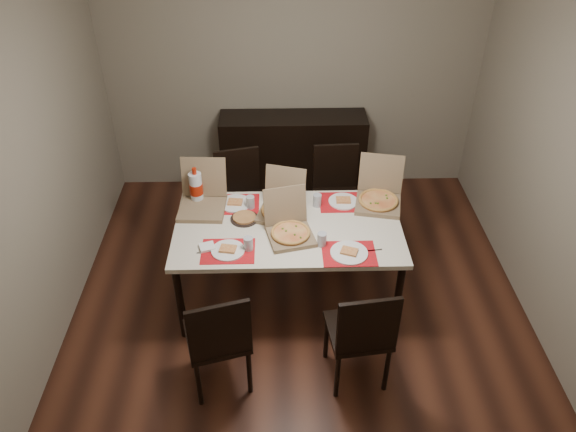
{
  "coord_description": "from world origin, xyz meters",
  "views": [
    {
      "loc": [
        -0.18,
        -3.39,
        3.45
      ],
      "look_at": [
        -0.09,
        0.15,
        0.85
      ],
      "focal_mm": 35.0,
      "sensor_mm": 36.0,
      "label": 1
    }
  ],
  "objects_px": {
    "sideboard": "(293,155)",
    "chair_far_left": "(240,195)",
    "chair_far_right": "(336,190)",
    "soda_bottle": "(196,188)",
    "chair_near_right": "(361,333)",
    "dining_table": "(288,233)",
    "pizza_box_center": "(290,229)",
    "chair_near_left": "(218,338)",
    "dip_bowl": "(297,215)"
  },
  "relations": [
    {
      "from": "sideboard",
      "to": "pizza_box_center",
      "type": "height_order",
      "value": "pizza_box_center"
    },
    {
      "from": "chair_near_right",
      "to": "soda_bottle",
      "type": "height_order",
      "value": "soda_bottle"
    },
    {
      "from": "dip_bowl",
      "to": "sideboard",
      "type": "bearing_deg",
      "value": 89.36
    },
    {
      "from": "chair_far_left",
      "to": "pizza_box_center",
      "type": "relative_size",
      "value": 2.1
    },
    {
      "from": "pizza_box_center",
      "to": "chair_near_left",
      "type": "bearing_deg",
      "value": -121.77
    },
    {
      "from": "sideboard",
      "to": "dining_table",
      "type": "height_order",
      "value": "sideboard"
    },
    {
      "from": "chair_near_right",
      "to": "chair_far_left",
      "type": "height_order",
      "value": "same"
    },
    {
      "from": "chair_far_left",
      "to": "soda_bottle",
      "type": "distance_m",
      "value": 0.67
    },
    {
      "from": "chair_far_left",
      "to": "chair_far_right",
      "type": "xyz_separation_m",
      "value": [
        0.9,
        0.06,
        0.0
      ]
    },
    {
      "from": "sideboard",
      "to": "chair_near_right",
      "type": "distance_m",
      "value": 2.57
    },
    {
      "from": "chair_near_right",
      "to": "soda_bottle",
      "type": "xyz_separation_m",
      "value": [
        -1.24,
        1.27,
        0.38
      ]
    },
    {
      "from": "chair_near_right",
      "to": "chair_far_right",
      "type": "height_order",
      "value": "same"
    },
    {
      "from": "chair_far_right",
      "to": "pizza_box_center",
      "type": "xyz_separation_m",
      "value": [
        -0.47,
        -0.99,
        0.29
      ]
    },
    {
      "from": "sideboard",
      "to": "chair_far_right",
      "type": "distance_m",
      "value": 0.85
    },
    {
      "from": "soda_bottle",
      "to": "dining_table",
      "type": "bearing_deg",
      "value": -25.54
    },
    {
      "from": "dining_table",
      "to": "chair_far_right",
      "type": "xyz_separation_m",
      "value": [
        0.48,
        0.87,
        -0.17
      ]
    },
    {
      "from": "chair_near_left",
      "to": "chair_far_left",
      "type": "distance_m",
      "value": 1.75
    },
    {
      "from": "chair_near_right",
      "to": "dip_bowl",
      "type": "relative_size",
      "value": 7.08
    },
    {
      "from": "sideboard",
      "to": "pizza_box_center",
      "type": "relative_size",
      "value": 3.39
    },
    {
      "from": "chair_near_left",
      "to": "chair_near_right",
      "type": "xyz_separation_m",
      "value": [
        0.98,
        0.02,
        0.0
      ]
    },
    {
      "from": "chair_near_left",
      "to": "chair_far_right",
      "type": "bearing_deg",
      "value": 61.64
    },
    {
      "from": "pizza_box_center",
      "to": "chair_near_right",
      "type": "bearing_deg",
      "value": -59.24
    },
    {
      "from": "dining_table",
      "to": "chair_far_left",
      "type": "bearing_deg",
      "value": 117.8
    },
    {
      "from": "pizza_box_center",
      "to": "dining_table",
      "type": "bearing_deg",
      "value": 94.49
    },
    {
      "from": "dining_table",
      "to": "pizza_box_center",
      "type": "height_order",
      "value": "pizza_box_center"
    },
    {
      "from": "sideboard",
      "to": "soda_bottle",
      "type": "height_order",
      "value": "soda_bottle"
    },
    {
      "from": "sideboard",
      "to": "soda_bottle",
      "type": "xyz_separation_m",
      "value": [
        -0.85,
        -1.27,
        0.44
      ]
    },
    {
      "from": "sideboard",
      "to": "dip_bowl",
      "type": "bearing_deg",
      "value": -90.64
    },
    {
      "from": "sideboard",
      "to": "pizza_box_center",
      "type": "xyz_separation_m",
      "value": [
        -0.08,
        -1.74,
        0.36
      ]
    },
    {
      "from": "dip_bowl",
      "to": "dining_table",
      "type": "bearing_deg",
      "value": -121.91
    },
    {
      "from": "chair_near_left",
      "to": "pizza_box_center",
      "type": "xyz_separation_m",
      "value": [
        0.51,
        0.82,
        0.29
      ]
    },
    {
      "from": "chair_near_right",
      "to": "dip_bowl",
      "type": "height_order",
      "value": "chair_near_right"
    },
    {
      "from": "dining_table",
      "to": "chair_far_left",
      "type": "xyz_separation_m",
      "value": [
        -0.43,
        0.81,
        -0.17
      ]
    },
    {
      "from": "sideboard",
      "to": "chair_far_left",
      "type": "xyz_separation_m",
      "value": [
        -0.52,
        -0.82,
        0.06
      ]
    },
    {
      "from": "chair_far_left",
      "to": "sideboard",
      "type": "bearing_deg",
      "value": 57.6
    },
    {
      "from": "chair_far_left",
      "to": "dip_bowl",
      "type": "relative_size",
      "value": 7.08
    },
    {
      "from": "chair_far_right",
      "to": "dip_bowl",
      "type": "bearing_deg",
      "value": -118.08
    },
    {
      "from": "chair_near_right",
      "to": "pizza_box_center",
      "type": "relative_size",
      "value": 2.1
    },
    {
      "from": "soda_bottle",
      "to": "chair_far_right",
      "type": "bearing_deg",
      "value": 22.68
    },
    {
      "from": "dip_bowl",
      "to": "soda_bottle",
      "type": "relative_size",
      "value": 0.4
    },
    {
      "from": "chair_near_left",
      "to": "chair_far_left",
      "type": "height_order",
      "value": "same"
    },
    {
      "from": "dining_table",
      "to": "pizza_box_center",
      "type": "xyz_separation_m",
      "value": [
        0.01,
        -0.11,
        0.12
      ]
    },
    {
      "from": "pizza_box_center",
      "to": "dip_bowl",
      "type": "height_order",
      "value": "pizza_box_center"
    },
    {
      "from": "chair_near_left",
      "to": "chair_far_right",
      "type": "distance_m",
      "value": 2.06
    },
    {
      "from": "sideboard",
      "to": "chair_far_left",
      "type": "relative_size",
      "value": 1.61
    },
    {
      "from": "sideboard",
      "to": "dip_bowl",
      "type": "xyz_separation_m",
      "value": [
        -0.02,
        -1.51,
        0.32
      ]
    },
    {
      "from": "pizza_box_center",
      "to": "soda_bottle",
      "type": "relative_size",
      "value": 1.35
    },
    {
      "from": "chair_near_left",
      "to": "dip_bowl",
      "type": "height_order",
      "value": "chair_near_left"
    },
    {
      "from": "dining_table",
      "to": "chair_near_left",
      "type": "xyz_separation_m",
      "value": [
        -0.5,
        -0.94,
        -0.17
      ]
    },
    {
      "from": "chair_near_left",
      "to": "chair_near_right",
      "type": "relative_size",
      "value": 1.0
    }
  ]
}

